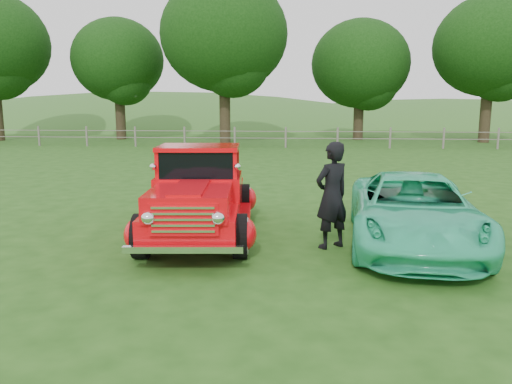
# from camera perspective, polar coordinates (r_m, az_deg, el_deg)

# --- Properties ---
(ground) EXTENTS (140.00, 140.00, 0.00)m
(ground) POSITION_cam_1_polar(r_m,az_deg,el_deg) (7.73, -0.34, -9.35)
(ground) COLOR #1F4813
(ground) RESTS_ON ground
(distant_hills) EXTENTS (116.00, 60.00, 18.00)m
(distant_hills) POSITION_cam_1_polar(r_m,az_deg,el_deg) (67.27, 0.60, 4.06)
(distant_hills) COLOR #2B5D22
(distant_hills) RESTS_ON ground
(fence_line) EXTENTS (48.00, 0.12, 1.20)m
(fence_line) POSITION_cam_1_polar(r_m,az_deg,el_deg) (29.34, 3.41, 6.26)
(fence_line) COLOR slate
(fence_line) RESTS_ON ground
(tree_mid_west) EXTENTS (6.40, 6.40, 8.46)m
(tree_mid_west) POSITION_cam_1_polar(r_m,az_deg,el_deg) (37.58, -15.51, 14.32)
(tree_mid_west) COLOR black
(tree_mid_west) RESTS_ON ground
(tree_near_west) EXTENTS (8.00, 8.00, 10.42)m
(tree_near_west) POSITION_cam_1_polar(r_m,az_deg,el_deg) (32.87, -3.67, 17.50)
(tree_near_west) COLOR black
(tree_near_west) RESTS_ON ground
(tree_near_east) EXTENTS (6.80, 6.80, 8.33)m
(tree_near_east) POSITION_cam_1_polar(r_m,az_deg,el_deg) (36.62, 11.84, 14.11)
(tree_near_east) COLOR black
(tree_near_east) RESTS_ON ground
(tree_mid_east) EXTENTS (7.20, 7.20, 9.44)m
(tree_mid_east) POSITION_cam_1_polar(r_m,az_deg,el_deg) (36.60, 25.26, 14.84)
(tree_mid_east) COLOR black
(tree_mid_east) RESTS_ON ground
(red_pickup) EXTENTS (2.52, 5.11, 1.78)m
(red_pickup) POSITION_cam_1_polar(r_m,az_deg,el_deg) (9.83, -6.39, -0.37)
(red_pickup) COLOR black
(red_pickup) RESTS_ON ground
(teal_sedan) EXTENTS (2.63, 4.89, 1.31)m
(teal_sedan) POSITION_cam_1_polar(r_m,az_deg,el_deg) (9.45, 17.55, -2.10)
(teal_sedan) COLOR #33CD96
(teal_sedan) RESTS_ON ground
(man) EXTENTS (0.83, 0.79, 1.92)m
(man) POSITION_cam_1_polar(r_m,az_deg,el_deg) (8.97, 8.67, -0.39)
(man) COLOR black
(man) RESTS_ON ground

